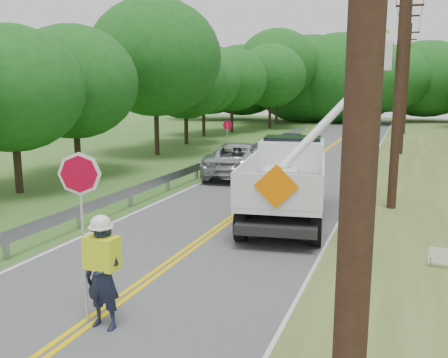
% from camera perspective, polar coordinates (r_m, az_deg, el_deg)
% --- Properties ---
extents(ground, '(140.00, 140.00, 0.00)m').
position_cam_1_polar(ground, '(10.61, -11.94, -13.66)').
color(ground, '#335E26').
rests_on(ground, ground).
extents(road, '(7.20, 96.00, 0.03)m').
position_cam_1_polar(road, '(23.13, 7.06, -0.22)').
color(road, '#4E4D50').
rests_on(road, ground).
extents(guardrail, '(0.18, 48.00, 0.77)m').
position_cam_1_polar(guardrail, '(25.11, -1.35, 1.98)').
color(guardrail, gray).
rests_on(guardrail, ground).
extents(utility_poles, '(1.60, 43.30, 10.00)m').
position_cam_1_polar(utility_poles, '(25.12, 20.47, 12.12)').
color(utility_poles, black).
rests_on(utility_poles, ground).
extents(tall_grass_verge, '(7.00, 96.00, 0.30)m').
position_cam_1_polar(tall_grass_verge, '(22.54, 24.88, -1.05)').
color(tall_grass_verge, '#436126').
rests_on(tall_grass_verge, ground).
extents(treeline_left, '(10.57, 56.64, 11.51)m').
position_cam_1_polar(treeline_left, '(42.58, -0.79, 12.59)').
color(treeline_left, '#332319').
rests_on(treeline_left, ground).
extents(treeline_horizon, '(56.33, 13.98, 11.73)m').
position_cam_1_polar(treeline_horizon, '(64.57, 15.88, 11.26)').
color(treeline_horizon, '#194D16').
rests_on(treeline_horizon, ground).
extents(flagger, '(1.19, 0.51, 3.21)m').
position_cam_1_polar(flagger, '(9.07, -14.20, -10.14)').
color(flagger, '#191E33').
rests_on(flagger, road).
extents(bucket_truck, '(4.79, 7.48, 7.00)m').
position_cam_1_polar(bucket_truck, '(17.11, 8.36, 1.30)').
color(bucket_truck, black).
rests_on(bucket_truck, road).
extents(suv_silver, '(3.80, 6.46, 1.69)m').
position_cam_1_polar(suv_silver, '(24.17, 1.76, 2.38)').
color(suv_silver, '#AAACB2').
rests_on(suv_silver, road).
extents(suv_darkgrey, '(2.57, 5.07, 1.41)m').
position_cam_1_polar(suv_darkgrey, '(32.76, 7.97, 4.20)').
color(suv_darkgrey, '#38393F').
rests_on(suv_darkgrey, road).
extents(stop_sign_permanent, '(0.52, 0.20, 2.54)m').
position_cam_1_polar(stop_sign_permanent, '(27.91, 0.40, 5.19)').
color(stop_sign_permanent, gray).
rests_on(stop_sign_permanent, ground).
extents(yard_sign, '(0.53, 0.07, 0.77)m').
position_cam_1_polar(yard_sign, '(12.14, 24.27, -8.45)').
color(yard_sign, white).
rests_on(yard_sign, ground).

